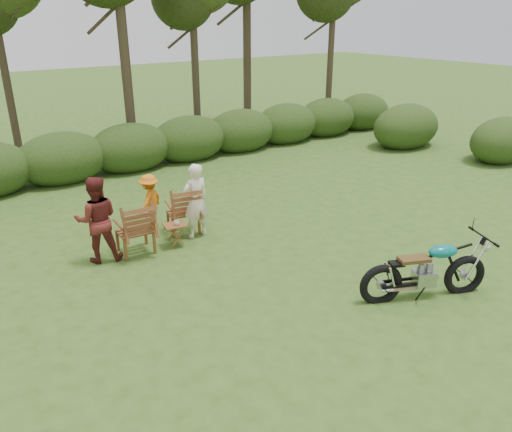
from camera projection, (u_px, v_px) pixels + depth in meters
ground at (342, 294)px, 8.42m from camera, size 80.00×80.00×0.00m
tree_line at (126, 35)px, 14.57m from camera, size 22.52×11.62×8.14m
motorcycle at (421, 296)px, 8.37m from camera, size 2.26×1.59×1.21m
lawn_chair_right at (184, 231)px, 10.85m from camera, size 0.86×0.86×1.04m
lawn_chair_left at (137, 252)px, 9.91m from camera, size 0.79×0.79×1.07m
side_table at (176, 235)px, 10.09m from camera, size 0.52×0.46×0.47m
cup at (177, 223)px, 9.96m from camera, size 0.13×0.13×0.09m
adult_a at (197, 236)px, 10.63m from camera, size 0.60×0.42×1.59m
adult_b at (102, 260)px, 9.61m from camera, size 0.97×0.86×1.67m
child at (152, 226)px, 11.11m from camera, size 0.89×0.80×1.20m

